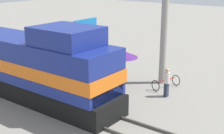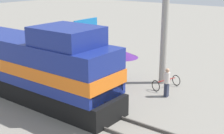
{
  "view_description": "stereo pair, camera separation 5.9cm",
  "coord_description": "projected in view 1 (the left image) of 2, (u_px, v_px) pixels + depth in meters",
  "views": [
    {
      "loc": [
        -11.1,
        -10.37,
        7.12
      ],
      "look_at": [
        1.2,
        -1.1,
        2.48
      ],
      "focal_mm": 50.0,
      "sensor_mm": 36.0,
      "label": 1
    },
    {
      "loc": [
        -11.07,
        -10.42,
        7.12
      ],
      "look_at": [
        1.2,
        -1.1,
        2.48
      ],
      "focal_mm": 50.0,
      "sensor_mm": 36.0,
      "label": 2
    }
  ],
  "objects": [
    {
      "name": "rail_far",
      "position": [
        91.0,
        108.0,
        17.04
      ],
      "size": [
        0.08,
        35.74,
        0.15
      ],
      "primitive_type": "cube",
      "color": "#4C4742",
      "rests_on": "ground_plane"
    },
    {
      "name": "shrub_cluster",
      "position": [
        112.0,
        77.0,
        20.68
      ],
      "size": [
        0.98,
        0.98,
        0.98
      ],
      "primitive_type": "sphere",
      "color": "#388C38",
      "rests_on": "ground_plane"
    },
    {
      "name": "utility_pole",
      "position": [
        165.0,
        9.0,
        19.77
      ],
      "size": [
        1.8,
        0.45,
        9.8
      ],
      "color": "#9E998E",
      "rests_on": "ground_plane"
    },
    {
      "name": "vendor_umbrella",
      "position": [
        123.0,
        54.0,
        20.15
      ],
      "size": [
        1.98,
        1.98,
        2.34
      ],
      "color": "#4C4C4C",
      "rests_on": "ground_plane"
    },
    {
      "name": "locomotive",
      "position": [
        20.0,
        63.0,
        18.79
      ],
      "size": [
        2.89,
        14.9,
        4.54
      ],
      "color": "black",
      "rests_on": "ground_plane"
    },
    {
      "name": "ground_plane",
      "position": [
        82.0,
        113.0,
        16.52
      ],
      "size": [
        120.0,
        120.0,
        0.0
      ],
      "primitive_type": "plane",
      "color": "gray"
    },
    {
      "name": "rail_near",
      "position": [
        72.0,
        117.0,
        15.95
      ],
      "size": [
        0.08,
        35.74,
        0.15
      ],
      "primitive_type": "cube",
      "color": "#4C4742",
      "rests_on": "ground_plane"
    },
    {
      "name": "billboard_sign",
      "position": [
        86.0,
        30.0,
        23.83
      ],
      "size": [
        2.56,
        0.12,
        3.8
      ],
      "color": "#595959",
      "rests_on": "ground_plane"
    },
    {
      "name": "person_bystander",
      "position": [
        167.0,
        81.0,
        18.51
      ],
      "size": [
        0.34,
        0.34,
        1.78
      ],
      "color": "#2D3347",
      "rests_on": "ground_plane"
    },
    {
      "name": "bicycle",
      "position": [
        166.0,
        83.0,
        20.06
      ],
      "size": [
        2.0,
        1.25,
        0.71
      ],
      "rotation": [
        0.0,
        0.0,
        1.26
      ],
      "color": "black",
      "rests_on": "ground_plane"
    }
  ]
}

